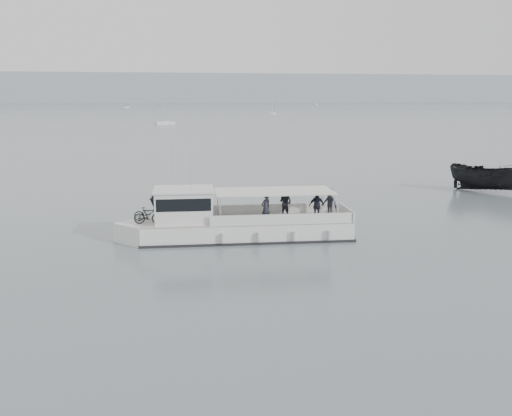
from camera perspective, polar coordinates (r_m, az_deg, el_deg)
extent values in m
plane|color=slate|center=(33.30, -7.96, -1.74)|extent=(1400.00, 1400.00, 0.00)
cube|color=#939EA8|center=(592.46, -11.02, 11.66)|extent=(1400.00, 90.00, 28.00)
cube|color=silver|center=(30.00, -0.94, -2.27)|extent=(11.01, 3.65, 1.17)
cube|color=silver|center=(29.95, -11.31, -2.52)|extent=(2.93, 2.93, 1.17)
cube|color=beige|center=(29.86, -0.94, -1.18)|extent=(11.01, 3.65, 0.05)
cube|color=black|center=(30.08, -0.94, -2.94)|extent=(11.19, 3.78, 0.16)
cube|color=silver|center=(31.36, 1.75, -0.08)|extent=(7.21, 0.61, 0.54)
cube|color=silver|center=(28.67, 2.57, -1.16)|extent=(7.21, 0.61, 0.54)
cube|color=silver|center=(30.81, 9.04, -0.42)|extent=(0.30, 2.89, 0.54)
cube|color=silver|center=(29.55, -7.22, 0.21)|extent=(3.05, 2.64, 1.62)
cube|color=black|center=(29.57, -9.94, 0.40)|extent=(0.67, 2.29, 1.04)
cube|color=black|center=(29.50, -7.24, 0.72)|extent=(2.88, 2.66, 0.63)
cube|color=silver|center=(29.40, -7.26, 1.85)|extent=(3.25, 2.83, 0.09)
cube|color=silver|center=(29.76, 1.82, 1.69)|extent=(6.31, 3.14, 0.07)
cylinder|color=silver|center=(28.37, -3.58, -0.33)|extent=(0.06, 0.06, 1.49)
cylinder|color=silver|center=(30.84, -3.86, 0.61)|extent=(0.06, 0.06, 1.49)
cylinder|color=silver|center=(29.25, 7.78, -0.05)|extent=(0.06, 0.06, 1.49)
cylinder|color=silver|center=(31.66, 6.64, 0.83)|extent=(0.06, 0.06, 1.49)
cylinder|color=silver|center=(30.05, -8.35, 4.28)|extent=(0.03, 0.03, 2.35)
cylinder|color=silver|center=(28.63, -6.60, 3.62)|extent=(0.03, 0.03, 1.98)
cylinder|color=#BBBCC1|center=(28.34, -3.33, -3.00)|extent=(0.23, 0.23, 0.45)
cylinder|color=#BBBCC1|center=(28.50, 0.29, -2.90)|extent=(0.23, 0.23, 0.45)
cylinder|color=#BBBCC1|center=(28.78, 3.87, -2.79)|extent=(0.23, 0.23, 0.45)
cylinder|color=#BBBCC1|center=(29.16, 7.36, -2.67)|extent=(0.23, 0.23, 0.45)
imported|color=black|center=(30.05, -10.64, -0.50)|extent=(1.58, 0.65, 0.81)
imported|color=black|center=(29.34, -10.73, -0.74)|extent=(1.45, 0.50, 0.86)
imported|color=#22232E|center=(29.03, 0.99, -0.01)|extent=(0.66, 0.59, 1.52)
imported|color=#22232E|center=(30.62, 2.97, 0.56)|extent=(0.92, 0.93, 1.52)
imported|color=#22232E|center=(29.77, 6.09, 0.21)|extent=(0.93, 0.48, 1.52)
imported|color=#22232E|center=(30.84, 7.35, 0.56)|extent=(1.02, 1.13, 1.52)
imported|color=black|center=(47.93, 22.21, 2.88)|extent=(5.83, 5.64, 2.28)
cube|color=silver|center=(380.12, 24.25, 9.18)|extent=(5.65, 6.55, 0.75)
cube|color=silver|center=(380.12, 24.25, 9.23)|extent=(2.86, 2.96, 0.45)
cube|color=silver|center=(149.92, -9.09, 8.37)|extent=(5.40, 3.44, 0.75)
cube|color=silver|center=(149.91, -9.09, 8.49)|extent=(2.21, 2.01, 0.45)
cylinder|color=silver|center=(149.81, -9.12, 9.56)|extent=(0.08, 0.08, 5.67)
cube|color=silver|center=(224.44, 1.65, 9.40)|extent=(4.10, 5.91, 0.75)
cube|color=silver|center=(224.43, 1.65, 9.48)|extent=(2.30, 2.48, 0.45)
cylinder|color=silver|center=(224.36, 1.65, 10.28)|extent=(0.08, 0.08, 6.25)
cube|color=silver|center=(444.21, 5.97, 10.25)|extent=(1.95, 5.06, 0.75)
cube|color=silver|center=(444.20, 5.97, 10.29)|extent=(1.51, 1.83, 0.45)
cube|color=silver|center=(352.98, -12.81, 9.79)|extent=(3.88, 5.85, 0.75)
cube|color=silver|center=(352.98, -12.81, 9.85)|extent=(2.22, 2.42, 0.45)
cylinder|color=silver|center=(352.93, -12.84, 10.34)|extent=(0.08, 0.08, 6.16)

